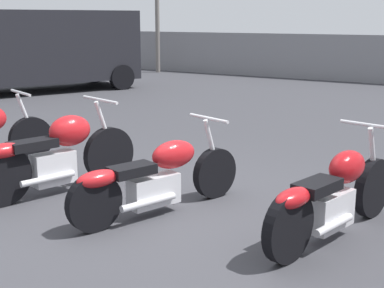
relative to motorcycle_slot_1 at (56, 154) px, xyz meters
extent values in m
plane|color=#38383D|center=(1.47, 0.14, -0.46)|extent=(60.00, 60.00, 0.00)
cylinder|color=black|center=(-1.40, 0.85, -0.15)|extent=(0.30, 0.62, 0.62)
cylinder|color=silver|center=(-1.43, 0.76, 0.51)|extent=(0.64, 0.26, 0.04)
cylinder|color=silver|center=(-1.41, 0.81, 0.18)|extent=(0.13, 0.25, 0.64)
cylinder|color=black|center=(0.18, 0.69, -0.13)|extent=(0.27, 0.67, 0.67)
cylinder|color=black|center=(-0.18, -0.64, -0.13)|extent=(0.27, 0.67, 0.67)
cube|color=silver|center=(-0.01, -0.04, -0.16)|extent=(0.32, 0.53, 0.37)
ellipsoid|color=red|center=(0.05, 0.18, 0.24)|extent=(0.43, 0.57, 0.36)
cube|color=black|center=(-0.07, -0.27, 0.15)|extent=(0.37, 0.56, 0.10)
ellipsoid|color=red|center=(-0.16, -0.59, 0.14)|extent=(0.31, 0.48, 0.16)
cylinder|color=silver|center=(0.16, 0.59, 0.56)|extent=(0.69, 0.22, 0.04)
cylinder|color=silver|center=(0.17, 0.64, 0.21)|extent=(0.12, 0.26, 0.67)
cylinder|color=silver|center=(0.07, -0.21, -0.23)|extent=(0.23, 0.63, 0.07)
cylinder|color=black|center=(1.60, 0.83, -0.18)|extent=(0.27, 0.57, 0.56)
cylinder|color=black|center=(1.13, -0.63, -0.18)|extent=(0.27, 0.57, 0.56)
cube|color=silver|center=(1.34, 0.02, -0.21)|extent=(0.36, 0.59, 0.31)
ellipsoid|color=red|center=(1.42, 0.27, 0.13)|extent=(0.40, 0.57, 0.29)
cube|color=black|center=(1.26, -0.22, 0.06)|extent=(0.37, 0.51, 0.10)
ellipsoid|color=red|center=(1.15, -0.58, 0.04)|extent=(0.32, 0.48, 0.16)
cylinder|color=silver|center=(1.57, 0.73, 0.45)|extent=(0.58, 0.22, 0.04)
cylinder|color=silver|center=(1.58, 0.78, 0.13)|extent=(0.12, 0.25, 0.62)
cylinder|color=silver|center=(1.41, -0.16, -0.27)|extent=(0.26, 0.62, 0.07)
cylinder|color=black|center=(3.24, 1.15, -0.16)|extent=(0.23, 0.61, 0.60)
cylinder|color=black|center=(2.92, -0.28, -0.16)|extent=(0.23, 0.61, 0.60)
cube|color=silver|center=(3.07, 0.36, -0.19)|extent=(0.31, 0.56, 0.33)
ellipsoid|color=#AD1419|center=(3.12, 0.61, 0.17)|extent=(0.36, 0.53, 0.30)
cube|color=black|center=(3.01, 0.12, 0.09)|extent=(0.34, 0.51, 0.10)
ellipsoid|color=#AD1419|center=(2.93, -0.23, 0.08)|extent=(0.29, 0.47, 0.16)
cylinder|color=silver|center=(3.22, 1.05, 0.49)|extent=(0.68, 0.18, 0.04)
cylinder|color=silver|center=(3.23, 1.10, 0.16)|extent=(0.10, 0.25, 0.64)
cylinder|color=silver|center=(3.15, 0.19, -0.25)|extent=(0.19, 0.56, 0.07)
cube|color=black|center=(-6.92, 6.13, 0.76)|extent=(3.93, 5.53, 1.89)
cube|color=black|center=(-5.90, 8.47, 1.19)|extent=(1.69, 0.76, 0.57)
cylinder|color=black|center=(-7.01, 8.32, -0.11)|extent=(0.48, 0.73, 0.70)
cylinder|color=black|center=(-5.25, 7.55, -0.11)|extent=(0.48, 0.73, 0.70)
camera|label=1|loc=(4.42, -4.16, 1.50)|focal=50.00mm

